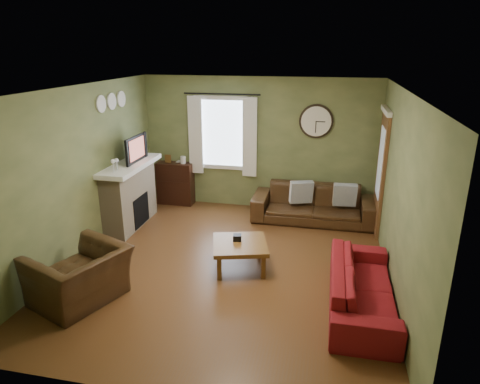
% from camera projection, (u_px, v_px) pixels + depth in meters
% --- Properties ---
extents(floor, '(4.60, 5.20, 0.00)m').
position_uv_depth(floor, '(228.00, 266.00, 6.43)').
color(floor, '#58351B').
rests_on(floor, ground).
extents(ceiling, '(4.60, 5.20, 0.00)m').
position_uv_depth(ceiling, '(226.00, 89.00, 5.59)').
color(ceiling, white).
rests_on(ceiling, ground).
extents(wall_left, '(0.00, 5.20, 2.60)m').
position_uv_depth(wall_left, '(80.00, 174.00, 6.46)').
color(wall_left, olive).
rests_on(wall_left, ground).
extents(wall_right, '(0.00, 5.20, 2.60)m').
position_uv_depth(wall_right, '(399.00, 195.00, 5.56)').
color(wall_right, olive).
rests_on(wall_right, ground).
extents(wall_back, '(4.60, 0.00, 2.60)m').
position_uv_depth(wall_back, '(258.00, 144.00, 8.42)').
color(wall_back, olive).
rests_on(wall_back, ground).
extents(wall_front, '(4.60, 0.00, 2.60)m').
position_uv_depth(wall_front, '(154.00, 276.00, 3.60)').
color(wall_front, olive).
rests_on(wall_front, ground).
extents(fireplace, '(0.40, 1.40, 1.10)m').
position_uv_depth(fireplace, '(130.00, 197.00, 7.73)').
color(fireplace, tan).
rests_on(fireplace, floor).
extents(firebox, '(0.04, 0.60, 0.55)m').
position_uv_depth(firebox, '(141.00, 210.00, 7.78)').
color(firebox, black).
rests_on(firebox, fireplace).
extents(mantel, '(0.58, 1.60, 0.08)m').
position_uv_depth(mantel, '(129.00, 165.00, 7.53)').
color(mantel, white).
rests_on(mantel, fireplace).
extents(tv, '(0.08, 0.60, 0.35)m').
position_uv_depth(tv, '(132.00, 152.00, 7.60)').
color(tv, black).
rests_on(tv, mantel).
extents(tv_screen, '(0.02, 0.62, 0.36)m').
position_uv_depth(tv_screen, '(136.00, 149.00, 7.57)').
color(tv_screen, '#994C3F').
rests_on(tv_screen, mantel).
extents(medallion_left, '(0.28, 0.28, 0.03)m').
position_uv_depth(medallion_left, '(101.00, 104.00, 6.89)').
color(medallion_left, white).
rests_on(medallion_left, wall_left).
extents(medallion_mid, '(0.28, 0.28, 0.03)m').
position_uv_depth(medallion_mid, '(112.00, 101.00, 7.22)').
color(medallion_mid, white).
rests_on(medallion_mid, wall_left).
extents(medallion_right, '(0.28, 0.28, 0.03)m').
position_uv_depth(medallion_right, '(121.00, 99.00, 7.54)').
color(medallion_right, white).
rests_on(medallion_right, wall_left).
extents(window_pane, '(1.00, 0.02, 1.30)m').
position_uv_depth(window_pane, '(223.00, 133.00, 8.47)').
color(window_pane, silver).
rests_on(window_pane, wall_back).
extents(curtain_rod, '(0.03, 0.03, 1.50)m').
position_uv_depth(curtain_rod, '(222.00, 94.00, 8.13)').
color(curtain_rod, black).
rests_on(curtain_rod, wall_back).
extents(curtain_left, '(0.28, 0.04, 1.55)m').
position_uv_depth(curtain_left, '(195.00, 135.00, 8.50)').
color(curtain_left, white).
rests_on(curtain_left, wall_back).
extents(curtain_right, '(0.28, 0.04, 1.55)m').
position_uv_depth(curtain_right, '(250.00, 138.00, 8.29)').
color(curtain_right, white).
rests_on(curtain_right, wall_back).
extents(wall_clock, '(0.64, 0.06, 0.64)m').
position_uv_depth(wall_clock, '(316.00, 121.00, 7.99)').
color(wall_clock, white).
rests_on(wall_clock, wall_back).
extents(door, '(0.05, 0.90, 2.10)m').
position_uv_depth(door, '(381.00, 174.00, 7.36)').
color(door, brown).
rests_on(door, floor).
extents(bookshelf, '(0.73, 0.31, 0.87)m').
position_uv_depth(bookshelf, '(176.00, 183.00, 8.87)').
color(bookshelf, black).
rests_on(bookshelf, floor).
extents(book, '(0.15, 0.20, 0.02)m').
position_uv_depth(book, '(177.00, 157.00, 8.82)').
color(book, brown).
rests_on(book, bookshelf).
extents(sofa_brown, '(2.26, 0.88, 0.66)m').
position_uv_depth(sofa_brown, '(313.00, 204.00, 8.01)').
color(sofa_brown, '#372212').
rests_on(sofa_brown, floor).
extents(pillow_left, '(0.43, 0.16, 0.42)m').
position_uv_depth(pillow_left, '(345.00, 195.00, 7.84)').
color(pillow_left, '#9198A3').
rests_on(pillow_left, sofa_brown).
extents(pillow_right, '(0.44, 0.26, 0.42)m').
position_uv_depth(pillow_right, '(301.00, 192.00, 7.99)').
color(pillow_right, '#9198A3').
rests_on(pillow_right, sofa_brown).
extents(sofa_red, '(0.77, 1.98, 0.58)m').
position_uv_depth(sofa_red, '(362.00, 287.00, 5.33)').
color(sofa_red, maroon).
rests_on(sofa_red, floor).
extents(armchair, '(1.28, 1.36, 0.71)m').
position_uv_depth(armchair, '(79.00, 276.00, 5.45)').
color(armchair, '#372212').
rests_on(armchair, floor).
extents(coffee_table, '(0.95, 0.95, 0.41)m').
position_uv_depth(coffee_table, '(240.00, 256.00, 6.31)').
color(coffee_table, brown).
rests_on(coffee_table, floor).
extents(tissue_box, '(0.14, 0.14, 0.09)m').
position_uv_depth(tissue_box, '(237.00, 241.00, 6.32)').
color(tissue_box, black).
rests_on(tissue_box, coffee_table).
extents(wine_glass_a, '(0.08, 0.08, 0.22)m').
position_uv_depth(wine_glass_a, '(113.00, 166.00, 6.95)').
color(wine_glass_a, white).
rests_on(wine_glass_a, mantel).
extents(wine_glass_b, '(0.07, 0.07, 0.20)m').
position_uv_depth(wine_glass_b, '(117.00, 164.00, 7.07)').
color(wine_glass_b, white).
rests_on(wine_glass_b, mantel).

